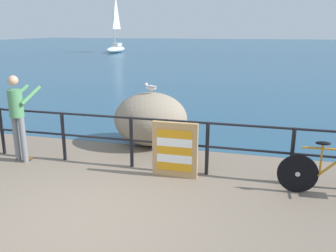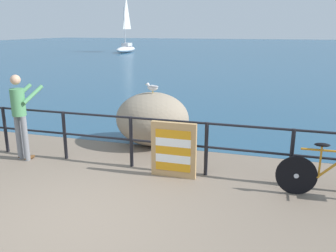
{
  "view_description": "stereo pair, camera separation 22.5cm",
  "coord_description": "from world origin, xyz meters",
  "px_view_note": "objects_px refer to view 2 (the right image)",
  "views": [
    {
      "loc": [
        2.38,
        -4.12,
        2.66
      ],
      "look_at": [
        0.64,
        2.45,
        0.78
      ],
      "focal_mm": 37.72,
      "sensor_mm": 36.0,
      "label": 1
    },
    {
      "loc": [
        2.59,
        -4.06,
        2.66
      ],
      "look_at": [
        0.64,
        2.45,
        0.78
      ],
      "focal_mm": 37.72,
      "sensor_mm": 36.0,
      "label": 2
    }
  ],
  "objects_px": {
    "person_at_railing": "(20,113)",
    "seagull": "(152,87)",
    "sailboat": "(126,46)",
    "folded_deckchair_stack": "(174,150)",
    "breakwater_boulder_main": "(152,119)"
  },
  "relations": [
    {
      "from": "person_at_railing",
      "to": "breakwater_boulder_main",
      "type": "xyz_separation_m",
      "value": [
        2.25,
        1.73,
        -0.37
      ]
    },
    {
      "from": "sailboat",
      "to": "seagull",
      "type": "bearing_deg",
      "value": 24.29
    },
    {
      "from": "person_at_railing",
      "to": "folded_deckchair_stack",
      "type": "distance_m",
      "value": 3.28
    },
    {
      "from": "seagull",
      "to": "sailboat",
      "type": "distance_m",
      "value": 33.64
    },
    {
      "from": "person_at_railing",
      "to": "folded_deckchair_stack",
      "type": "height_order",
      "value": "person_at_railing"
    },
    {
      "from": "folded_deckchair_stack",
      "to": "seagull",
      "type": "height_order",
      "value": "seagull"
    },
    {
      "from": "person_at_railing",
      "to": "seagull",
      "type": "height_order",
      "value": "person_at_railing"
    },
    {
      "from": "breakwater_boulder_main",
      "to": "sailboat",
      "type": "height_order",
      "value": "sailboat"
    },
    {
      "from": "seagull",
      "to": "sailboat",
      "type": "relative_size",
      "value": 0.06
    },
    {
      "from": "folded_deckchair_stack",
      "to": "sailboat",
      "type": "relative_size",
      "value": 0.17
    },
    {
      "from": "person_at_railing",
      "to": "sailboat",
      "type": "bearing_deg",
      "value": 33.42
    },
    {
      "from": "folded_deckchair_stack",
      "to": "breakwater_boulder_main",
      "type": "relative_size",
      "value": 0.61
    },
    {
      "from": "person_at_railing",
      "to": "sailboat",
      "type": "distance_m",
      "value": 34.32
    },
    {
      "from": "seagull",
      "to": "sailboat",
      "type": "bearing_deg",
      "value": -58.42
    },
    {
      "from": "seagull",
      "to": "sailboat",
      "type": "xyz_separation_m",
      "value": [
        -13.86,
        30.64,
        -0.67
      ]
    }
  ]
}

